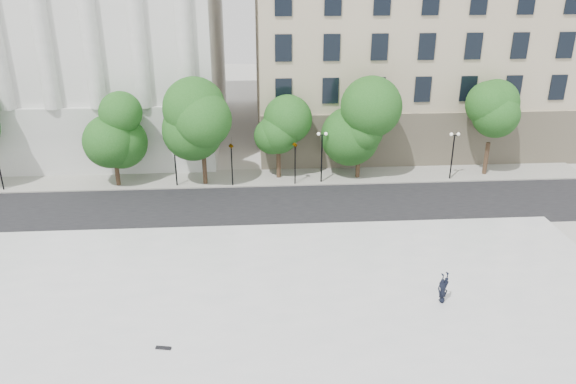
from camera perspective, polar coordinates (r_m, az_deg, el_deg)
name	(u,v)px	position (r m, az deg, el deg)	size (l,w,h in m)	color
ground	(231,367)	(27.49, -5.81, -17.27)	(160.00, 160.00, 0.00)	beige
plaza	(232,324)	(29.72, -5.66, -13.21)	(44.00, 22.00, 0.45)	silver
street	(238,207)	(42.86, -5.15, -1.58)	(60.00, 8.00, 0.02)	black
far_sidewalk	(239,178)	(48.37, -5.04, 1.41)	(60.00, 4.00, 0.12)	#9F9D93
building_west	(65,8)	(62.53, -21.76, 16.94)	(31.50, 27.65, 25.60)	silver
building_east	(428,23)	(63.14, 14.06, 16.27)	(36.00, 26.15, 23.00)	#B9AB8D
traffic_light_west	(231,144)	(45.56, -5.81, 4.87)	(0.67, 1.77, 4.20)	black
traffic_light_east	(295,143)	(45.66, 0.74, 5.01)	(0.83, 1.73, 4.18)	black
person_lying	(442,298)	(31.77, 15.37, -10.36)	(0.65, 0.43, 1.79)	black
skateboard	(163,348)	(28.28, -12.55, -15.20)	(0.74, 0.19, 0.08)	black
street_trees	(241,124)	(46.12, -4.78, 6.89)	(46.82, 4.99, 7.67)	#382619
lamp_posts	(239,151)	(46.05, -5.04, 4.15)	(37.98, 0.28, 4.45)	black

